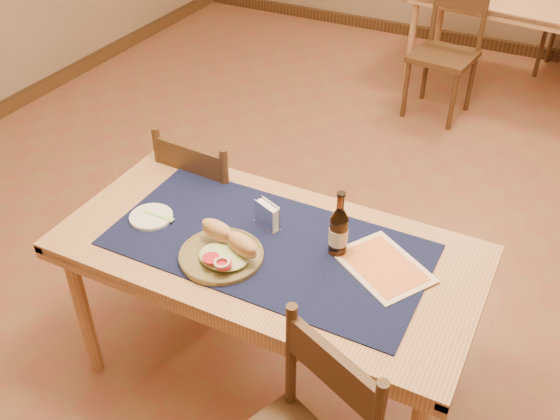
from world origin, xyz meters
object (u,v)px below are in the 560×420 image
at_px(napkin_holder, 267,215).
at_px(beer_bottle, 339,231).
at_px(back_table, 512,9).
at_px(chair_main_far, 215,204).
at_px(sandwich_plate, 224,252).
at_px(main_table, 268,262).

bearing_deg(napkin_holder, beer_bottle, -4.25).
height_order(back_table, napkin_holder, napkin_holder).
xyz_separation_m(chair_main_far, beer_bottle, (0.79, -0.37, 0.38)).
bearing_deg(chair_main_far, back_table, 74.49).
relative_size(chair_main_far, beer_bottle, 3.44).
height_order(chair_main_far, sandwich_plate, chair_main_far).
bearing_deg(main_table, beer_bottle, 17.08).
distance_m(main_table, beer_bottle, 0.32).
height_order(sandwich_plate, napkin_holder, sandwich_plate).
height_order(chair_main_far, napkin_holder, chair_main_far).
relative_size(main_table, chair_main_far, 1.74).
xyz_separation_m(back_table, napkin_holder, (-0.35, -3.32, 0.14)).
bearing_deg(chair_main_far, napkin_holder, -35.85).
bearing_deg(beer_bottle, sandwich_plate, -147.88).
bearing_deg(beer_bottle, back_table, 89.31).
relative_size(main_table, napkin_holder, 12.65).
bearing_deg(sandwich_plate, back_table, 83.66).
height_order(sandwich_plate, beer_bottle, beer_bottle).
distance_m(back_table, chair_main_far, 3.09).
relative_size(main_table, beer_bottle, 5.99).
height_order(main_table, napkin_holder, napkin_holder).
xyz_separation_m(chair_main_far, napkin_holder, (0.48, -0.35, 0.33)).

